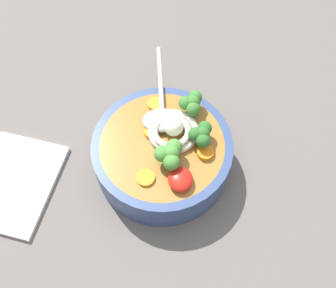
{
  "coord_description": "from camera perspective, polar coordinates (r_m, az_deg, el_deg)",
  "views": [
    {
      "loc": [
        27.67,
        -0.45,
        63.19
      ],
      "look_at": [
        -2.99,
        0.45,
        9.93
      ],
      "focal_mm": 43.13,
      "sensor_mm": 36.0,
      "label": 1
    }
  ],
  "objects": [
    {
      "name": "carrot_slice_front",
      "position": [
        0.65,
        -1.39,
        5.65
      ],
      "size": [
        2.45,
        2.45,
        0.74
      ],
      "primitive_type": "cylinder",
      "color": "orange",
      "rests_on": "soup_bowl"
    },
    {
      "name": "noodle_pile",
      "position": [
        0.61,
        1.1,
        1.99
      ],
      "size": [
        8.72,
        8.55,
        3.5
      ],
      "color": "silver",
      "rests_on": "soup_bowl"
    },
    {
      "name": "broccoli_floret_left",
      "position": [
        0.58,
        0.72,
        -1.49
      ],
      "size": [
        4.83,
        4.16,
        3.82
      ],
      "color": "#7A9E60",
      "rests_on": "soup_bowl"
    },
    {
      "name": "carrot_slice_rear",
      "position": [
        0.61,
        5.71,
        -1.2
      ],
      "size": [
        2.53,
        2.53,
        0.8
      ],
      "primitive_type": "cylinder",
      "color": "orange",
      "rests_on": "soup_bowl"
    },
    {
      "name": "carrot_slice_right",
      "position": [
        0.59,
        -2.75,
        -4.76
      ],
      "size": [
        2.71,
        2.71,
        0.49
      ],
      "primitive_type": "cylinder",
      "color": "orange",
      "rests_on": "soup_bowl"
    },
    {
      "name": "broccoli_floret_center",
      "position": [
        0.63,
        3.78,
        5.81
      ],
      "size": [
        4.39,
        3.77,
        3.47
      ],
      "color": "#7A9E60",
      "rests_on": "soup_bowl"
    },
    {
      "name": "soup_spoon",
      "position": [
        0.64,
        -0.25,
        4.43
      ],
      "size": [
        17.27,
        6.1,
        1.6
      ],
      "rotation": [
        0.0,
        0.0,
        3.17
      ],
      "color": "#B7B7BC",
      "rests_on": "soup_bowl"
    },
    {
      "name": "table_slab",
      "position": [
        0.67,
        -0.31,
        -5.72
      ],
      "size": [
        112.84,
        112.84,
        3.37
      ],
      "primitive_type": "cube",
      "color": "#5B5651",
      "rests_on": "ground"
    },
    {
      "name": "soup_bowl",
      "position": [
        0.64,
        -0.0,
        -1.41
      ],
      "size": [
        21.84,
        21.84,
        6.56
      ],
      "color": "#334775",
      "rests_on": "table_slab"
    },
    {
      "name": "carrot_slice_beside_chili",
      "position": [
        0.62,
        -2.04,
        1.63
      ],
      "size": [
        2.02,
        2.02,
        0.68
      ],
      "primitive_type": "cylinder",
      "color": "orange",
      "rests_on": "soup_bowl"
    },
    {
      "name": "chili_sauce_dollop",
      "position": [
        0.58,
        2.21,
        -4.99
      ],
      "size": [
        3.99,
        3.59,
        1.79
      ],
      "primitive_type": "ellipsoid",
      "color": "red",
      "rests_on": "soup_bowl"
    },
    {
      "name": "folded_napkin",
      "position": [
        0.7,
        -20.52,
        -5.16
      ],
      "size": [
        19.31,
        16.59,
        0.8
      ],
      "primitive_type": "cube",
      "rotation": [
        0.0,
        0.0,
        -0.28
      ],
      "color": "white",
      "rests_on": "table_slab"
    },
    {
      "name": "broccoli_floret_far",
      "position": [
        0.6,
        5.16,
        1.39
      ],
      "size": [
        4.28,
        3.69,
        3.39
      ],
      "color": "#7A9E60",
      "rests_on": "soup_bowl"
    }
  ]
}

